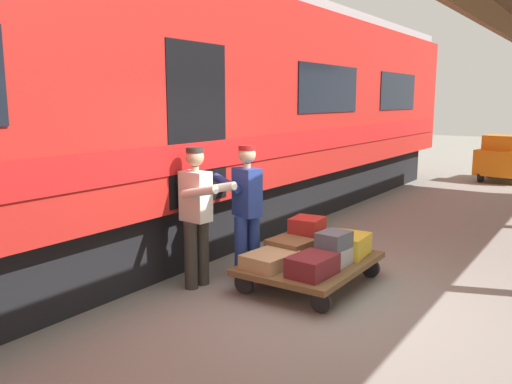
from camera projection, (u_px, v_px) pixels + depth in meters
name	position (u px, v px, depth m)	size (l,w,h in m)	color
ground_plane	(336.00, 306.00, 5.79)	(60.00, 60.00, 0.00)	gray
train_car	(116.00, 114.00, 7.34)	(3.03, 20.82, 4.00)	#B21E19
luggage_cart	(310.00, 264.00, 6.42)	(1.26, 1.73, 0.32)	brown
suitcase_yellow_case	(348.00, 245.00, 6.62)	(0.45, 0.56, 0.26)	gold
suitcase_gray_aluminum	(331.00, 256.00, 6.23)	(0.38, 0.48, 0.20)	#9EA0A5
suitcase_teal_softside	(309.00, 242.00, 6.94)	(0.36, 0.64, 0.16)	#1E666B
suitcase_brown_leather	(290.00, 248.00, 6.54)	(0.50, 0.45, 0.22)	brown
suitcase_maroon_trunk	(313.00, 265.00, 5.84)	(0.40, 0.56, 0.23)	maroon
suitcase_tan_vintage	(270.00, 260.00, 6.16)	(0.47, 0.61, 0.16)	tan
suitcase_red_plastic	(307.00, 227.00, 6.88)	(0.39, 0.41, 0.25)	#AD231E
suitcase_slate_roller	(334.00, 240.00, 6.22)	(0.32, 0.39, 0.19)	#4C515B
porter_in_overalls	(246.00, 207.00, 6.57)	(0.73, 0.57, 1.70)	navy
porter_by_door	(197.00, 212.00, 6.25)	(0.69, 0.46, 1.70)	#332D28
baggage_tug	(503.00, 159.00, 14.63)	(1.32, 1.84, 1.30)	orange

